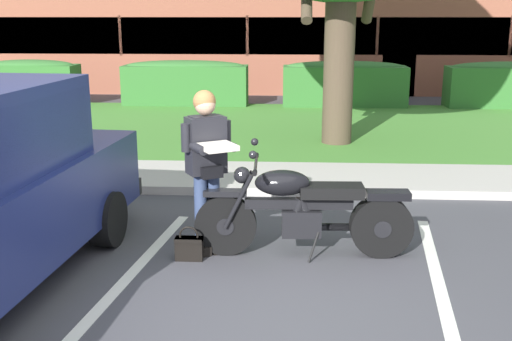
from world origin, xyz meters
TOP-DOWN VIEW (x-y plane):
  - ground_plane at (0.00, 0.00)m, footprint 140.00×140.00m
  - curb_strip at (0.00, 3.39)m, footprint 60.00×0.20m
  - concrete_walk at (0.00, 4.24)m, footprint 60.00×1.50m
  - grass_lawn at (0.00, 8.36)m, footprint 60.00×6.73m
  - stall_stripe_0 at (-1.29, 0.20)m, footprint 0.67×4.38m
  - stall_stripe_1 at (1.63, 0.20)m, footprint 0.67×4.38m
  - motorcycle at (0.52, 1.25)m, footprint 2.24×0.82m
  - rider_person at (-0.56, 1.26)m, footprint 0.60×0.67m
  - handbag at (-0.73, 1.05)m, footprint 0.28×0.13m
  - hedge_left at (-6.79, 11.56)m, footprint 2.52×0.90m
  - hedge_center_left at (-2.54, 11.56)m, footprint 3.33×0.90m
  - hedge_center_right at (1.72, 11.56)m, footprint 3.25×0.90m
  - hedge_right at (5.97, 11.56)m, footprint 3.15×0.90m
  - brick_building at (-1.03, 18.04)m, footprint 23.11×8.30m

SIDE VIEW (x-z plane):
  - ground_plane at x=0.00m, z-range 0.00..0.00m
  - stall_stripe_0 at x=-1.29m, z-range 0.00..0.01m
  - stall_stripe_1 at x=1.63m, z-range 0.00..0.01m
  - grass_lawn at x=0.00m, z-range 0.00..0.06m
  - concrete_walk at x=0.00m, z-range 0.00..0.08m
  - curb_strip at x=0.00m, z-range 0.00..0.12m
  - handbag at x=-0.73m, z-range -0.04..0.32m
  - motorcycle at x=0.52m, z-range -0.11..1.07m
  - hedge_center_left at x=-2.54m, z-range 0.03..1.27m
  - hedge_right at x=5.97m, z-range 0.03..1.27m
  - hedge_left at x=-6.79m, z-range 0.03..1.27m
  - hedge_center_right at x=1.72m, z-range 0.03..1.27m
  - rider_person at x=-0.56m, z-range 0.15..1.86m
  - brick_building at x=-1.03m, z-range 0.00..3.46m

